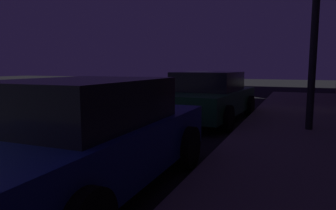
% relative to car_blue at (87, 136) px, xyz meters
% --- Properties ---
extents(car_blue, '(2.13, 4.19, 1.43)m').
position_rel_car_blue_xyz_m(car_blue, '(0.00, 0.00, 0.00)').
color(car_blue, navy).
rests_on(car_blue, ground).
extents(car_green, '(2.30, 4.48, 1.43)m').
position_rel_car_blue_xyz_m(car_green, '(-0.00, 5.63, -0.01)').
color(car_green, '#19592D').
rests_on(car_green, ground).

